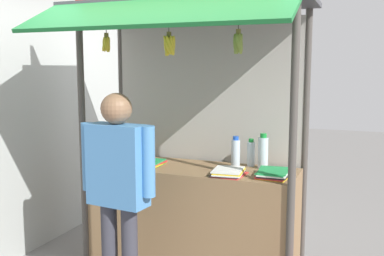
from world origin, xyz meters
TOP-DOWN VIEW (x-y plane):
  - stall_counter at (0.00, 0.00)m, footprint 1.84×0.62m
  - stall_structure at (0.00, 0.07)m, footprint 2.04×1.42m
  - water_bottle_left at (0.36, 0.14)m, footprint 0.08×0.08m
  - water_bottle_far_left at (0.47, 0.24)m, footprint 0.07×0.07m
  - water_bottle_mid_right at (0.59, 0.19)m, footprint 0.09×0.09m
  - magazine_stack_right at (-0.84, -0.10)m, footprint 0.19×0.31m
  - magazine_stack_back_right at (0.39, -0.16)m, footprint 0.27×0.31m
  - magazine_stack_rear_center at (-0.36, -0.09)m, footprint 0.20×0.30m
  - magazine_stack_center at (0.74, -0.09)m, footprint 0.27×0.33m
  - banana_bunch_inner_left at (0.52, -0.41)m, footprint 0.08×0.09m
  - banana_bunch_leftmost at (-0.59, -0.41)m, footprint 0.08×0.09m
  - banana_bunch_inner_right at (-0.03, -0.42)m, footprint 0.11×0.11m
  - vendor_person at (-0.31, -0.74)m, footprint 0.62×0.25m
  - neighbour_wall at (-1.72, 0.30)m, footprint 0.20×2.40m

SIDE VIEW (x-z plane):
  - stall_counter at x=0.00m, z-range 0.00..0.94m
  - magazine_stack_rear_center at x=-0.36m, z-range 0.94..0.98m
  - magazine_stack_back_right at x=0.39m, z-range 0.94..0.99m
  - magazine_stack_center at x=0.74m, z-range 0.94..1.00m
  - magazine_stack_right at x=-0.84m, z-range 0.94..1.01m
  - vendor_person at x=-0.31m, z-range 0.17..1.79m
  - water_bottle_far_left at x=0.47m, z-range 0.93..1.18m
  - water_bottle_left at x=0.36m, z-range 0.93..1.21m
  - water_bottle_mid_right at x=0.59m, z-range 0.93..1.24m
  - neighbour_wall at x=-1.72m, z-range 0.00..2.87m
  - stall_structure at x=0.00m, z-range 0.26..2.96m
  - banana_bunch_inner_right at x=-0.03m, z-range 1.83..2.14m
  - banana_bunch_inner_left at x=0.52m, z-range 1.84..2.14m
  - banana_bunch_leftmost at x=-0.59m, z-range 1.87..2.15m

